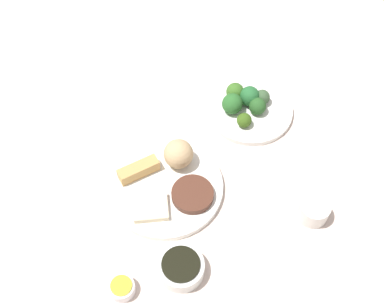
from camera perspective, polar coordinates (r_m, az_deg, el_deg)
tabletop at (r=1.13m, az=-3.42°, el=-3.94°), size 2.20×2.20×0.02m
main_plate at (r=1.11m, az=-3.10°, el=-3.86°), size 0.26×0.26×0.02m
rice_scoop at (r=1.11m, az=-1.58°, el=-0.04°), size 0.07×0.07×0.07m
spring_roll at (r=1.11m, az=-6.25°, el=-1.95°), size 0.08×0.09×0.03m
crab_rangoon_wonton at (r=1.07m, az=-4.81°, el=-6.26°), size 0.10×0.09×0.02m
stir_fry_heap at (r=1.08m, az=0.06°, el=-4.77°), size 0.09×0.09×0.02m
broccoli_plate at (r=1.25m, az=6.69°, el=5.05°), size 0.22×0.22×0.01m
broccoli_floret_0 at (r=1.23m, az=6.70°, el=6.64°), size 0.05×0.05×0.05m
broccoli_floret_1 at (r=1.22m, az=7.61°, el=5.47°), size 0.04×0.04×0.04m
broccoli_floret_3 at (r=1.21m, az=4.70°, el=5.78°), size 0.05×0.05×0.05m
broccoli_floret_4 at (r=1.24m, az=5.03°, el=7.17°), size 0.05×0.05×0.05m
broccoli_floret_5 at (r=1.19m, az=6.08°, el=3.86°), size 0.04×0.04×0.04m
broccoli_floret_6 at (r=1.24m, az=8.15°, el=6.48°), size 0.04×0.04×0.04m
soy_sauce_bowl at (r=1.02m, az=-1.28°, el=-13.13°), size 0.10×0.10×0.04m
soy_sauce_bowl_liquid at (r=1.00m, az=-1.31°, el=-12.72°), size 0.08×0.08×0.00m
sauce_ramekin_hot_mustard at (r=1.02m, az=-8.13°, el=-15.20°), size 0.05×0.05×0.03m
sauce_ramekin_hot_mustard_liquid at (r=1.00m, az=-8.23°, el=-14.92°), size 0.04×0.04×0.00m
teacup at (r=1.10m, az=13.95°, el=-6.47°), size 0.07×0.07×0.05m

